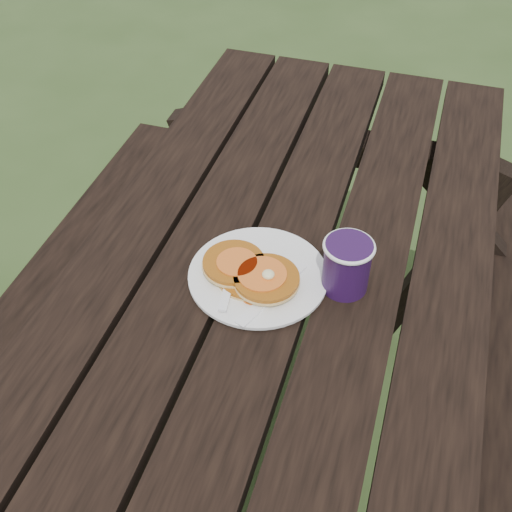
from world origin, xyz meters
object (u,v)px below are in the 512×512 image
(picnic_table, at_px, (261,429))
(plate, at_px, (258,276))
(pancake_stack, at_px, (251,273))
(coffee_cup, at_px, (347,263))

(picnic_table, distance_m, plate, 0.39)
(pancake_stack, bearing_deg, picnic_table, -56.69)
(plate, bearing_deg, coffee_cup, 10.06)
(plate, height_order, pancake_stack, pancake_stack)
(pancake_stack, height_order, coffee_cup, coffee_cup)
(picnic_table, height_order, pancake_stack, pancake_stack)
(picnic_table, relative_size, coffee_cup, 17.99)
(picnic_table, xyz_separation_m, pancake_stack, (-0.04, 0.06, 0.41))
(plate, xyz_separation_m, pancake_stack, (-0.01, -0.01, 0.02))
(coffee_cup, bearing_deg, pancake_stack, -165.76)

